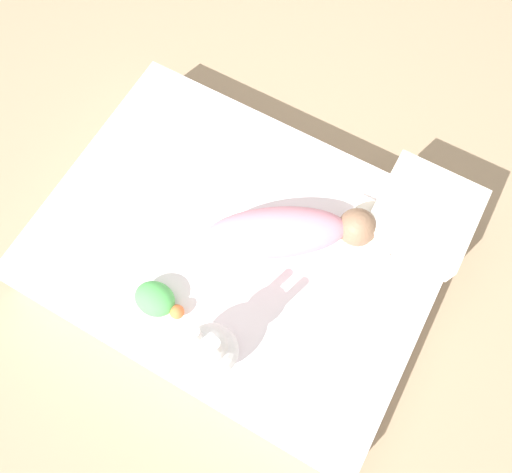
# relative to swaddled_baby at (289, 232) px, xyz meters

# --- Properties ---
(ground_plane) EXTENTS (12.00, 12.00, 0.00)m
(ground_plane) POSITION_rel_swaddled_baby_xyz_m (-0.15, -0.10, -0.28)
(ground_plane) COLOR #9E8466
(bed_mattress) EXTENTS (1.38, 1.03, 0.20)m
(bed_mattress) POSITION_rel_swaddled_baby_xyz_m (-0.15, -0.10, -0.18)
(bed_mattress) COLOR white
(bed_mattress) RESTS_ON ground_plane
(burp_cloth) EXTENTS (0.19, 0.19, 0.02)m
(burp_cloth) POSITION_rel_swaddled_baby_xyz_m (0.25, 0.18, -0.07)
(burp_cloth) COLOR white
(burp_cloth) RESTS_ON bed_mattress
(swaddled_baby) EXTENTS (0.55, 0.43, 0.16)m
(swaddled_baby) POSITION_rel_swaddled_baby_xyz_m (0.00, 0.00, 0.00)
(swaddled_baby) COLOR pink
(swaddled_baby) RESTS_ON bed_mattress
(pillow) EXTENTS (0.33, 0.34, 0.10)m
(pillow) POSITION_rel_swaddled_baby_xyz_m (0.38, 0.30, -0.03)
(pillow) COLOR white
(pillow) RESTS_ON bed_mattress
(bunny_plush) EXTENTS (0.17, 0.17, 0.34)m
(bunny_plush) POSITION_rel_swaddled_baby_xyz_m (-0.02, -0.47, 0.04)
(bunny_plush) COLOR white
(bunny_plush) RESTS_ON bed_mattress
(turtle_plush) EXTENTS (0.18, 0.11, 0.09)m
(turtle_plush) POSITION_rel_swaddled_baby_xyz_m (-0.27, -0.41, -0.03)
(turtle_plush) COLOR #51B756
(turtle_plush) RESTS_ON bed_mattress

